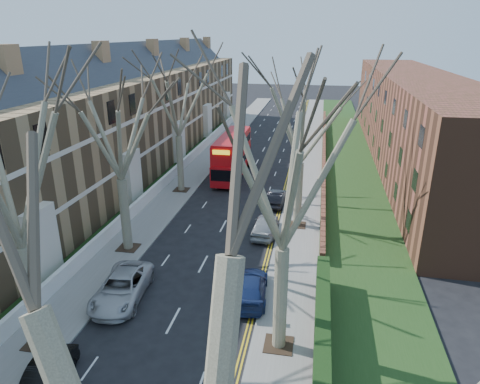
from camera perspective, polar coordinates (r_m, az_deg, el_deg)
The scene contains 17 objects.
pavement_left at distance 51.59m, azimuth -4.35°, elevation 4.40°, with size 3.00×102.00×0.12m, color slate.
pavement_right at distance 49.94m, azimuth 9.11°, elevation 3.65°, with size 3.00×102.00×0.12m, color slate.
terrace_left at distance 45.72m, azimuth -16.57°, elevation 8.58°, with size 9.70×78.00×13.60m.
flats_right at distance 53.72m, azimuth 22.03°, elevation 9.03°, with size 13.97×54.00×10.00m.
front_wall_left at distance 44.60m, azimuth -9.03°, elevation 2.36°, with size 0.30×78.00×1.00m.
grass_verge_right at distance 50.03m, azimuth 14.28°, elevation 3.41°, with size 6.00×102.00×0.06m.
tree_left_mid at distance 20.09m, azimuth -28.96°, elevation 4.20°, with size 10.50×10.50×14.71m.
tree_left_far at distance 28.35m, azimuth -16.30°, elevation 9.38°, with size 10.15×10.15×14.22m.
tree_left_dist at distance 39.26m, azimuth -8.48°, elevation 13.33°, with size 10.50×10.50×14.71m.
tree_right_mid at distance 17.56m, azimuth 6.14°, elevation 4.65°, with size 10.50×10.50×14.71m.
tree_right_far at distance 31.29m, azimuth 8.35°, elevation 10.96°, with size 10.15×10.15×14.22m.
double_decker_bus at distance 44.96m, azimuth -1.04°, elevation 4.73°, with size 2.64×10.19×4.29m.
car_left_mid at distance 21.23m, azimuth -24.63°, elevation -21.82°, with size 1.38×3.95×1.30m, color black.
car_left_far at distance 25.74m, azimuth -15.46°, elevation -12.17°, with size 2.46×5.34×1.49m, color #AEAFB3.
car_right_near at distance 25.01m, azimuth 1.43°, elevation -12.59°, with size 1.86×4.58×1.33m, color navy.
car_right_mid at distance 32.24m, azimuth 3.34°, elevation -4.47°, with size 1.71×4.26×1.45m, color gray.
car_right_far at distance 37.81m, azimuth 4.86°, elevation -0.77°, with size 1.38×3.94×1.30m, color black.
Camera 1 is at (6.96, -8.85, 14.32)m, focal length 32.00 mm.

